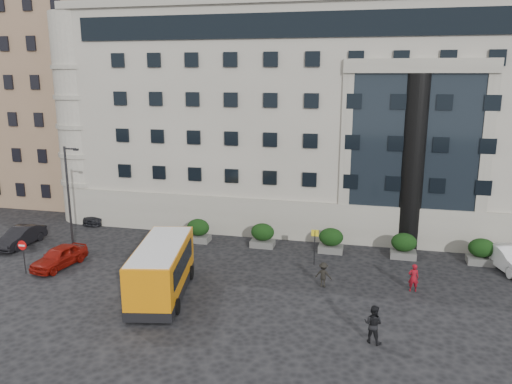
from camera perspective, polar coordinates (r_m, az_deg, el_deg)
ground at (r=31.88m, az=-4.48°, el=-10.66°), size 120.00×120.00×0.00m
civic_building at (r=49.94m, az=9.82°, el=8.65°), size 44.00×24.00×18.00m
entrance_column at (r=38.65m, az=17.48°, el=3.14°), size 1.80×1.80×13.00m
apartment_near at (r=58.07m, az=-21.77°, el=9.53°), size 14.00×14.00×20.00m
apartment_far at (r=74.94m, az=-15.84°, el=11.40°), size 13.00×13.00×22.00m
hedge_a at (r=39.67m, az=-6.62°, el=-4.37°), size 1.80×1.26×1.84m
hedge_b at (r=38.28m, az=0.76°, el=-4.94°), size 1.80×1.26×1.84m
hedge_c at (r=37.57m, az=8.56°, el=-5.45°), size 1.80×1.26×1.84m
hedge_d at (r=37.56m, az=16.53°, el=-5.88°), size 1.80×1.26×1.84m
hedge_e at (r=38.28m, az=24.35°, el=-6.18°), size 1.80×1.26×1.84m
street_lamp at (r=38.14m, az=-20.54°, el=-0.51°), size 1.16×0.18×8.00m
bus_stop_sign at (r=34.74m, az=6.73°, el=-5.57°), size 0.50×0.08×2.52m
no_entry_sign at (r=36.37m, az=-25.09°, el=-6.05°), size 0.64×0.16×2.32m
minibus at (r=30.43m, az=-10.73°, el=-8.50°), size 4.06×7.96×3.17m
red_truck at (r=54.23m, az=-16.35°, el=0.71°), size 3.20×5.94×3.06m
parked_car_a at (r=37.02m, az=-21.57°, el=-6.89°), size 2.38×4.51×1.46m
parked_car_b at (r=42.57m, az=-25.32°, el=-4.64°), size 1.58×4.46×1.47m
parked_car_c at (r=47.06m, az=-17.21°, el=-2.42°), size 1.81×4.35×1.26m
parked_car_d at (r=48.75m, az=-12.56°, el=-1.53°), size 2.78×5.12×1.36m
white_taxi at (r=37.95m, az=27.00°, el=-6.84°), size 3.08×5.13×1.60m
pedestrian_a at (r=32.20m, az=17.55°, el=-9.32°), size 0.69×0.50×1.76m
pedestrian_b at (r=25.99m, az=13.25°, el=-14.47°), size 1.15×1.03×1.96m
pedestrian_c at (r=31.65m, az=7.71°, el=-9.35°), size 1.11×0.73×1.60m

